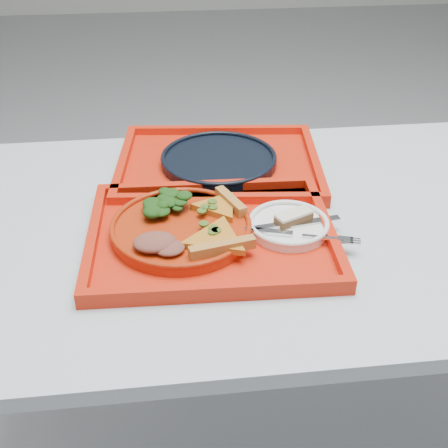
{
  "coord_description": "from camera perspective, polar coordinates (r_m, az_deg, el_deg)",
  "views": [
    {
      "loc": [
        -0.36,
        -0.92,
        1.36
      ],
      "look_at": [
        -0.26,
        -0.06,
        0.78
      ],
      "focal_mm": 45.0,
      "sensor_mm": 36.0,
      "label": 1
    }
  ],
  "objects": [
    {
      "name": "ground",
      "position": [
        1.68,
        9.38,
        -20.86
      ],
      "size": [
        10.0,
        10.0,
        0.0
      ],
      "primitive_type": "plane",
      "color": "gray",
      "rests_on": "ground"
    },
    {
      "name": "fork",
      "position": [
        1.02,
        7.83,
        -1.12
      ],
      "size": [
        0.18,
        0.07,
        0.01
      ],
      "primitive_type": "cube",
      "rotation": [
        0.0,
        0.0,
        -0.28
      ],
      "color": "silver",
      "rests_on": "side_plate"
    },
    {
      "name": "tray_far",
      "position": [
        1.28,
        -0.53,
        5.88
      ],
      "size": [
        0.48,
        0.39,
        0.01
      ],
      "primitive_type": "cube",
      "rotation": [
        0.0,
        0.0,
        -0.1
      ],
      "color": "red",
      "rests_on": "table"
    },
    {
      "name": "tray_main",
      "position": [
        1.04,
        -1.29,
        -1.36
      ],
      "size": [
        0.46,
        0.37,
        0.01
      ],
      "primitive_type": "cube",
      "rotation": [
        0.0,
        0.0,
        -0.04
      ],
      "color": "red",
      "rests_on": "table"
    },
    {
      "name": "pizza_slice_b",
      "position": [
        1.07,
        -0.57,
        1.93
      ],
      "size": [
        0.14,
        0.13,
        0.02
      ],
      "primitive_type": null,
      "rotation": [
        0.0,
        0.0,
        3.53
      ],
      "color": "gold",
      "rests_on": "dinner_plate"
    },
    {
      "name": "dessert_bar",
      "position": [
        1.05,
        7.09,
        0.68
      ],
      "size": [
        0.08,
        0.06,
        0.02
      ],
      "rotation": [
        0.0,
        0.0,
        0.43
      ],
      "color": "#532E1B",
      "rests_on": "side_plate"
    },
    {
      "name": "pizza_slice_a",
      "position": [
        0.99,
        -0.78,
        -1.31
      ],
      "size": [
        0.14,
        0.15,
        0.02
      ],
      "primitive_type": null,
      "rotation": [
        0.0,
        0.0,
        1.78
      ],
      "color": "gold",
      "rests_on": "dinner_plate"
    },
    {
      "name": "salad_heap",
      "position": [
        1.07,
        -5.56,
        2.41
      ],
      "size": [
        0.09,
        0.08,
        0.04
      ],
      "primitive_type": "ellipsoid",
      "color": "black",
      "rests_on": "dinner_plate"
    },
    {
      "name": "dinner_plate",
      "position": [
        1.04,
        -4.37,
        -0.57
      ],
      "size": [
        0.26,
        0.26,
        0.02
      ],
      "primitive_type": "cylinder",
      "color": "#A8280B",
      "rests_on": "tray_main"
    },
    {
      "name": "meat_portion",
      "position": [
        0.98,
        -7.06,
        -1.84
      ],
      "size": [
        0.08,
        0.06,
        0.02
      ],
      "primitive_type": "ellipsoid",
      "color": "brown",
      "rests_on": "dinner_plate"
    },
    {
      "name": "navy_plate",
      "position": [
        1.28,
        -0.53,
        6.44
      ],
      "size": [
        0.26,
        0.26,
        0.02
      ],
      "primitive_type": "cylinder",
      "color": "black",
      "rests_on": "tray_far"
    },
    {
      "name": "knife",
      "position": [
        1.05,
        7.04,
        0.06
      ],
      "size": [
        0.19,
        0.04,
        0.01
      ],
      "primitive_type": "cube",
      "rotation": [
        0.0,
        0.0,
        0.14
      ],
      "color": "silver",
      "rests_on": "side_plate"
    },
    {
      "name": "side_plate",
      "position": [
        1.06,
        6.55,
        -0.26
      ],
      "size": [
        0.15,
        0.15,
        0.01
      ],
      "primitive_type": "cylinder",
      "color": "white",
      "rests_on": "tray_main"
    },
    {
      "name": "table",
      "position": [
        1.2,
        12.31,
        -1.7
      ],
      "size": [
        1.6,
        0.8,
        0.75
      ],
      "color": "#ADBAC2",
      "rests_on": "ground"
    }
  ]
}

